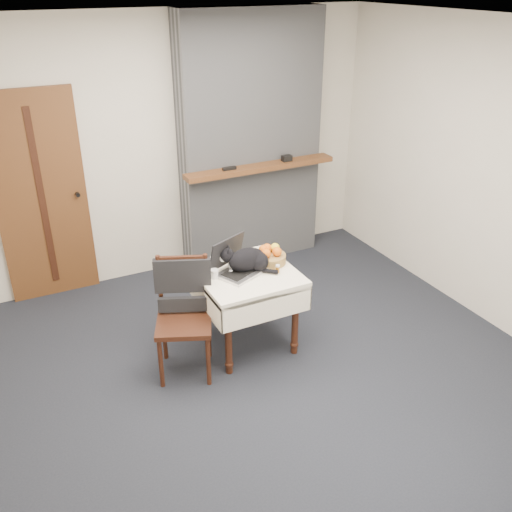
% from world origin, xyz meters
% --- Properties ---
extents(ground, '(4.50, 4.50, 0.00)m').
position_xyz_m(ground, '(0.00, 0.00, 0.00)').
color(ground, black).
rests_on(ground, ground).
extents(room_shell, '(4.52, 4.01, 2.61)m').
position_xyz_m(room_shell, '(0.00, 0.46, 1.76)').
color(room_shell, beige).
rests_on(room_shell, ground).
extents(door, '(0.82, 0.10, 2.00)m').
position_xyz_m(door, '(-1.20, 1.97, 1.00)').
color(door, brown).
rests_on(door, ground).
extents(chimney, '(1.62, 0.48, 2.60)m').
position_xyz_m(chimney, '(0.90, 1.85, 1.30)').
color(chimney, gray).
rests_on(chimney, ground).
extents(side_table, '(0.78, 0.78, 0.70)m').
position_xyz_m(side_table, '(0.11, 0.33, 0.59)').
color(side_table, '#351A0E').
rests_on(side_table, ground).
extents(laptop, '(0.47, 0.44, 0.28)m').
position_xyz_m(laptop, '(0.04, 0.38, 0.77)').
color(laptop, '#B7B7BC').
rests_on(laptop, side_table).
extents(cat, '(0.42, 0.33, 0.23)m').
position_xyz_m(cat, '(0.14, 0.34, 0.80)').
color(cat, black).
rests_on(cat, side_table).
extents(cream_jar, '(0.07, 0.07, 0.07)m').
position_xyz_m(cream_jar, '(-0.16, 0.35, 0.74)').
color(cream_jar, silver).
rests_on(cream_jar, side_table).
extents(pill_bottle, '(0.03, 0.03, 0.07)m').
position_xyz_m(pill_bottle, '(0.34, 0.20, 0.74)').
color(pill_bottle, '#985712').
rests_on(pill_bottle, side_table).
extents(fruit_basket, '(0.27, 0.27, 0.15)m').
position_xyz_m(fruit_basket, '(0.36, 0.39, 0.76)').
color(fruit_basket, olive).
rests_on(fruit_basket, side_table).
extents(desk_clutter, '(0.14, 0.07, 0.01)m').
position_xyz_m(desk_clutter, '(0.34, 0.39, 0.70)').
color(desk_clutter, black).
rests_on(desk_clutter, side_table).
extents(chair, '(0.56, 0.55, 0.95)m').
position_xyz_m(chair, '(-0.45, 0.29, 0.61)').
color(chair, '#351A0E').
rests_on(chair, ground).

